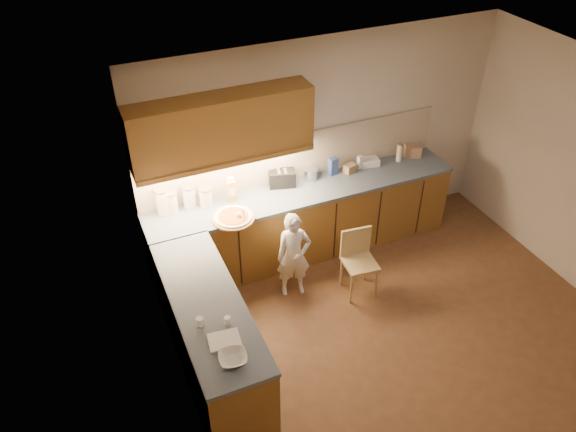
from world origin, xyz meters
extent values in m
plane|color=#56341D|center=(0.00, 0.00, 0.00)|extent=(4.50, 4.50, 0.00)
cube|color=beige|center=(0.00, 2.00, 1.30)|extent=(4.50, 0.04, 2.60)
cube|color=beige|center=(-2.25, 0.00, 1.30)|extent=(0.04, 4.00, 2.60)
cube|color=white|center=(0.00, 0.00, 2.60)|extent=(4.50, 4.00, 0.04)
cube|color=brown|center=(-0.38, 1.70, 0.44)|extent=(3.75, 0.60, 0.88)
cube|color=brown|center=(-1.95, 0.40, 0.44)|extent=(0.60, 2.00, 0.88)
cube|color=#4A5869|center=(-0.37, 1.70, 0.90)|extent=(3.77, 0.62, 0.04)
cube|color=#4A5869|center=(-1.95, 0.40, 0.90)|extent=(0.62, 2.02, 0.04)
cube|color=black|center=(-1.90, 1.40, 0.44)|extent=(0.02, 0.01, 0.80)
cube|color=black|center=(-1.30, 1.40, 0.44)|extent=(0.02, 0.01, 0.80)
cube|color=black|center=(-0.70, 1.40, 0.44)|extent=(0.02, 0.01, 0.80)
cube|color=black|center=(-0.10, 1.40, 0.44)|extent=(0.02, 0.01, 0.80)
cube|color=black|center=(0.50, 1.40, 0.44)|extent=(0.02, 0.01, 0.80)
cube|color=black|center=(1.10, 1.40, 0.44)|extent=(0.02, 0.01, 0.80)
cube|color=#BCAA91|center=(-0.38, 1.99, 1.21)|extent=(3.75, 0.02, 0.58)
cube|color=brown|center=(-1.27, 1.82, 1.85)|extent=(1.95, 0.35, 0.70)
cube|color=brown|center=(-1.27, 1.65, 1.50)|extent=(1.95, 0.02, 0.06)
cylinder|color=#A87E54|center=(-1.32, 1.49, 0.93)|extent=(0.47, 0.47, 0.02)
cylinder|color=beige|center=(-1.32, 1.49, 0.95)|extent=(0.41, 0.41, 0.02)
cylinder|color=#B94918|center=(-1.32, 1.49, 0.96)|extent=(0.33, 0.33, 0.01)
sphere|color=white|center=(-1.26, 1.45, 0.98)|extent=(0.06, 0.06, 0.06)
cylinder|color=white|center=(-1.23, 1.40, 1.01)|extent=(0.08, 0.10, 0.19)
imported|color=white|center=(-0.78, 1.09, 0.53)|extent=(0.43, 0.32, 1.06)
cylinder|color=tan|center=(-0.27, 0.65, 0.20)|extent=(0.03, 0.03, 0.40)
cylinder|color=tan|center=(0.03, 0.62, 0.20)|extent=(0.03, 0.03, 0.40)
cylinder|color=tan|center=(-0.24, 0.95, 0.20)|extent=(0.03, 0.03, 0.40)
cylinder|color=tan|center=(0.06, 0.92, 0.20)|extent=(0.03, 0.03, 0.40)
cube|color=tan|center=(-0.10, 0.79, 0.42)|extent=(0.39, 0.39, 0.04)
cube|color=tan|center=(-0.08, 0.95, 0.61)|extent=(0.36, 0.07, 0.35)
imported|color=white|center=(-1.95, -0.33, 0.95)|extent=(0.27, 0.27, 0.06)
cylinder|color=white|center=(-1.98, 1.89, 1.07)|extent=(0.15, 0.15, 0.29)
cylinder|color=tan|center=(-1.98, 1.89, 1.22)|extent=(0.16, 0.16, 0.02)
cylinder|color=white|center=(-1.89, 1.88, 1.04)|extent=(0.14, 0.14, 0.24)
cylinder|color=tan|center=(-1.89, 1.88, 1.17)|extent=(0.15, 0.15, 0.02)
cylinder|color=silver|center=(-1.69, 1.89, 1.05)|extent=(0.14, 0.14, 0.26)
cylinder|color=gray|center=(-1.69, 1.89, 1.19)|extent=(0.15, 0.15, 0.02)
cylinder|color=white|center=(-1.52, 1.84, 1.03)|extent=(0.14, 0.14, 0.22)
cylinder|color=gray|center=(-1.52, 1.84, 1.15)|extent=(0.15, 0.15, 0.02)
cube|color=gold|center=(-1.22, 1.83, 1.05)|extent=(0.11, 0.08, 0.26)
cube|color=white|center=(-1.22, 1.83, 1.20)|extent=(0.07, 0.05, 0.05)
cube|color=black|center=(-0.58, 1.89, 1.02)|extent=(0.34, 0.25, 0.20)
cube|color=#B7B7BC|center=(-0.61, 1.90, 1.12)|extent=(0.07, 0.13, 0.00)
cube|color=#B7B7BC|center=(-0.54, 1.88, 1.12)|extent=(0.07, 0.13, 0.00)
cylinder|color=#B3B3B8|center=(-0.21, 1.89, 0.98)|extent=(0.17, 0.17, 0.13)
cylinder|color=#B3B3B8|center=(-0.21, 1.89, 1.05)|extent=(0.18, 0.18, 0.01)
cube|color=#324C97|center=(0.09, 1.88, 1.03)|extent=(0.12, 0.10, 0.22)
cube|color=tan|center=(0.30, 1.84, 0.97)|extent=(0.17, 0.14, 0.10)
cube|color=silver|center=(0.45, 1.86, 1.01)|extent=(0.07, 0.07, 0.17)
cube|color=silver|center=(0.60, 1.88, 0.96)|extent=(0.25, 0.19, 0.09)
cylinder|color=white|center=(0.99, 1.83, 1.03)|extent=(0.07, 0.07, 0.23)
cylinder|color=gray|center=(0.99, 1.83, 1.16)|extent=(0.08, 0.08, 0.02)
cube|color=tan|center=(1.21, 1.86, 1.00)|extent=(0.23, 0.21, 0.15)
cube|color=silver|center=(-1.95, -0.11, 0.93)|extent=(0.29, 0.24, 0.02)
cylinder|color=white|center=(-2.08, 0.14, 0.96)|extent=(0.07, 0.07, 0.09)
cylinder|color=white|center=(-1.86, 0.06, 0.96)|extent=(0.07, 0.07, 0.08)
camera|label=1|loc=(-2.72, -3.22, 4.54)|focal=35.00mm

